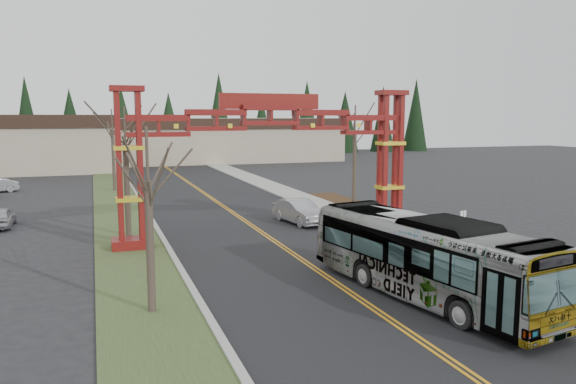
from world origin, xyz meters
name	(u,v)px	position (x,y,z in m)	size (l,w,h in m)	color
ground	(449,361)	(0.00, 0.00, 0.00)	(200.00, 200.00, 0.00)	black
road	(241,219)	(0.00, 25.00, 0.01)	(12.00, 110.00, 0.02)	black
lane_line_left	(240,218)	(-0.12, 25.00, 0.03)	(0.12, 100.00, 0.01)	orange
lane_line_right	(243,218)	(0.12, 25.00, 0.03)	(0.12, 100.00, 0.01)	orange
curb_right	(321,213)	(6.15, 25.00, 0.07)	(0.30, 110.00, 0.15)	#A1A19C
sidewalk_right	(338,212)	(7.60, 25.00, 0.08)	(2.60, 110.00, 0.14)	gray
landscape_strip	(501,255)	(10.20, 10.00, 0.06)	(2.60, 50.00, 0.12)	black
grass_median	(126,225)	(-8.00, 25.00, 0.04)	(4.00, 110.00, 0.08)	#354924
curb_left	(154,223)	(-6.15, 25.00, 0.07)	(0.30, 110.00, 0.15)	#A1A19C
gateway_arch	(270,139)	(0.00, 18.00, 5.98)	(18.20, 1.60, 8.90)	maroon
retail_building_east	(217,139)	(10.00, 79.95, 3.51)	(38.00, 20.30, 7.00)	tan
conifer_treeline	(150,121)	(0.25, 92.00, 6.49)	(116.10, 5.60, 13.00)	black
transit_bus	(426,257)	(2.58, 5.36, 1.68)	(2.82, 12.06, 3.36)	#B1B4B9
silver_sedan	(300,212)	(3.35, 22.00, 0.82)	(1.73, 4.97, 1.64)	#A5A8AD
parked_car_near_a	(0,217)	(-15.83, 27.07, 0.69)	(1.63, 4.05, 1.38)	#AEAFB6
bare_tree_median_near	(148,182)	(-8.00, 7.21, 4.91)	(3.02, 3.02, 6.93)	#382D26
bare_tree_median_mid	(125,145)	(-8.00, 21.34, 5.59)	(3.40, 3.40, 7.87)	#382D26
bare_tree_median_far	(112,131)	(-8.00, 43.65, 5.90)	(3.13, 3.13, 8.01)	#382D26
bare_tree_right_far	(355,132)	(10.00, 27.26, 6.05)	(3.15, 3.15, 8.18)	#382D26
street_sign	(463,221)	(9.58, 12.47, 1.47)	(0.46, 0.15, 2.05)	#3F3F44
barrel_south	(433,228)	(9.66, 15.51, 0.47)	(0.51, 0.51, 0.95)	orange
barrel_mid	(395,216)	(9.32, 19.52, 0.55)	(0.60, 0.60, 1.10)	orange
barrel_north	(383,210)	(9.88, 22.20, 0.54)	(0.58, 0.58, 1.07)	orange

